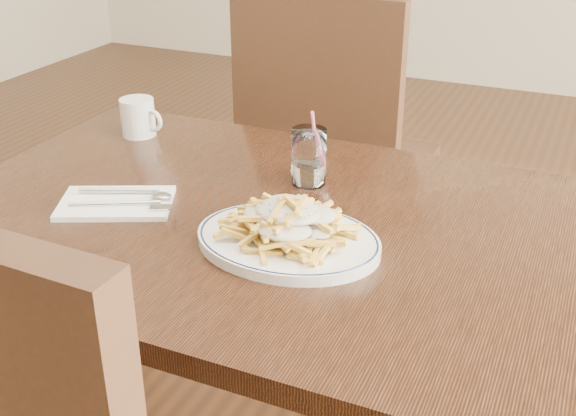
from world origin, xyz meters
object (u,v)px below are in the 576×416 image
at_px(chair_far, 330,145).
at_px(fries_plate, 288,240).
at_px(coffee_mug, 139,117).
at_px(loaded_fries, 288,217).
at_px(water_glass, 309,160).
at_px(table, 265,253).

height_order(chair_far, fries_plate, chair_far).
bearing_deg(coffee_mug, fries_plate, -32.87).
distance_m(loaded_fries, water_glass, 0.26).
bearing_deg(coffee_mug, water_glass, -10.86).
distance_m(table, fries_plate, 0.15).
bearing_deg(table, fries_plate, -45.81).
bearing_deg(loaded_fries, coffee_mug, 147.13).
relative_size(chair_far, water_glass, 6.84).
distance_m(chair_far, loaded_fries, 0.93).
height_order(fries_plate, coffee_mug, coffee_mug).
xyz_separation_m(table, loaded_fries, (0.09, -0.09, 0.13)).
relative_size(table, water_glass, 8.06).
xyz_separation_m(chair_far, water_glass, (0.18, -0.62, 0.22)).
xyz_separation_m(chair_far, loaded_fries, (0.25, -0.86, 0.23)).
relative_size(table, fries_plate, 3.28).
relative_size(fries_plate, coffee_mug, 3.39).
distance_m(chair_far, coffee_mug, 0.63).
height_order(loaded_fries, water_glass, water_glass).
height_order(loaded_fries, coffee_mug, coffee_mug).
height_order(table, chair_far, chair_far).
height_order(table, coffee_mug, coffee_mug).
height_order(chair_far, loaded_fries, chair_far).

